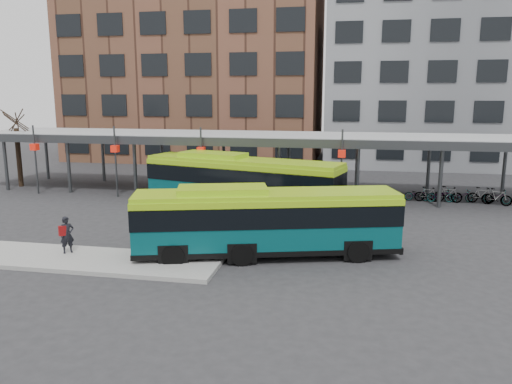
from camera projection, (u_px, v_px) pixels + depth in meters
The scene contains 10 objects.
ground at pixel (203, 246), 23.01m from camera, with size 120.00×120.00×0.00m, color #28282B.
boarding_island at pixel (58, 258), 21.12m from camera, with size 14.00×3.00×0.18m, color gray.
canopy at pixel (255, 138), 34.66m from camera, with size 40.00×6.53×4.80m.
tree at pixel (19, 154), 37.43m from camera, with size 1.64×1.64×5.60m.
building_brick at pixel (198, 55), 53.56m from camera, with size 26.00×14.00×22.00m, color brown.
building_grey at pixel (452, 62), 48.94m from camera, with size 24.00×14.00×20.00m, color slate.
bus_front at pixel (265, 220), 21.35m from camera, with size 11.45×5.31×3.09m.
bus_rear at pixel (241, 181), 30.08m from camera, with size 12.49×5.79×3.38m.
pedestrian at pixel (67, 235), 21.36m from camera, with size 0.68×0.68×1.60m.
bike_rack at pixel (460, 195), 32.14m from camera, with size 6.62×1.59×1.07m.
Camera 1 is at (6.56, -21.23, 6.93)m, focal length 35.00 mm.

